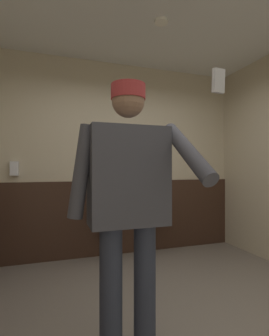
% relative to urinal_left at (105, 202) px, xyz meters
% --- Properties ---
extents(ground_plane, '(4.28, 4.24, 0.04)m').
position_rel_urinal_left_xyz_m(ground_plane, '(0.24, -1.66, -0.80)').
color(ground_plane, slate).
extents(wall_back, '(4.28, 0.12, 2.79)m').
position_rel_urinal_left_xyz_m(wall_back, '(0.24, 0.22, 0.62)').
color(wall_back, beige).
rests_on(wall_back, ground_plane).
extents(wainscot_band_back, '(3.68, 0.03, 1.07)m').
position_rel_urinal_left_xyz_m(wainscot_band_back, '(0.24, 0.14, -0.24)').
color(wainscot_band_back, '#382319').
rests_on(wainscot_band_back, ground_plane).
extents(downlight_far, '(0.14, 0.14, 0.03)m').
position_rel_urinal_left_xyz_m(downlight_far, '(0.38, -1.02, 2.00)').
color(downlight_far, white).
extents(urinal_left, '(0.40, 0.34, 1.24)m').
position_rel_urinal_left_xyz_m(urinal_left, '(0.00, 0.00, 0.00)').
color(urinal_left, white).
rests_on(urinal_left, ground_plane).
extents(urinal_middle, '(0.40, 0.34, 1.24)m').
position_rel_urinal_left_xyz_m(urinal_middle, '(0.75, 0.00, 0.00)').
color(urinal_middle, white).
rests_on(urinal_middle, ground_plane).
extents(privacy_divider_panel, '(0.04, 0.40, 0.90)m').
position_rel_urinal_left_xyz_m(privacy_divider_panel, '(0.38, -0.07, 0.17)').
color(privacy_divider_panel, '#4C4C51').
extents(person, '(0.70, 0.60, 1.77)m').
position_rel_urinal_left_xyz_m(person, '(-0.24, -1.90, 0.27)').
color(person, '#2D3342').
rests_on(person, ground_plane).
extents(cell_phone, '(0.06, 0.03, 0.11)m').
position_rel_urinal_left_xyz_m(cell_phone, '(0.05, -2.41, 0.88)').
color(cell_phone, silver).
extents(soap_dispenser, '(0.10, 0.07, 0.18)m').
position_rel_urinal_left_xyz_m(soap_dispenser, '(-1.15, 0.12, 0.47)').
color(soap_dispenser, silver).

